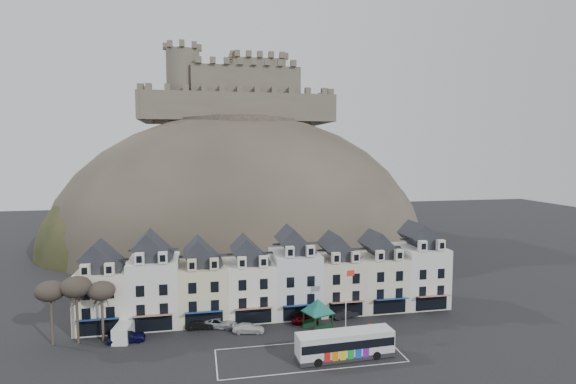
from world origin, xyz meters
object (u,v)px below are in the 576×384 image
object	(u,v)px
car_charcoal	(345,313)
red_buoy	(370,330)
bus_shelter	(318,306)
flagpole	(347,297)
white_van	(124,331)
car_silver	(219,323)
car_navy	(127,336)
bus	(345,343)
car_maroon	(305,319)
car_black	(200,324)
car_white	(248,328)

from	to	relation	value
car_charcoal	red_buoy	bearing A→B (deg)	175.04
bus_shelter	flagpole	xyz separation A→B (m)	(3.42, -1.86, 1.67)
white_van	car_silver	xyz separation A→B (m)	(12.31, 1.41, -0.35)
car_navy	car_charcoal	xyz separation A→B (m)	(30.00, 2.50, -0.12)
bus	car_maroon	size ratio (longest dim) A/B	2.99
bus	car_black	size ratio (longest dim) A/B	3.00
car_maroon	car_charcoal	xyz separation A→B (m)	(6.15, 1.07, 0.00)
red_buoy	car_maroon	distance (m)	9.42
car_white	bus	bearing A→B (deg)	-123.14
white_van	car_black	distance (m)	9.76
bus_shelter	car_black	size ratio (longest dim) A/B	1.65
white_van	car_white	distance (m)	16.09
bus	bus_shelter	bearing A→B (deg)	93.43
bus	white_van	bearing A→B (deg)	155.03
car_black	car_silver	bearing A→B (deg)	-84.66
car_charcoal	bus_shelter	bearing A→B (deg)	110.69
car_silver	car_charcoal	xyz separation A→B (m)	(18.13, 0.00, -0.02)
red_buoy	car_charcoal	bearing A→B (deg)	99.51
white_van	car_black	size ratio (longest dim) A/B	1.21
flagpole	bus	bearing A→B (deg)	-110.01
car_white	white_van	bearing A→B (deg)	96.18
white_van	red_buoy	bearing A→B (deg)	-2.93
red_buoy	flagpole	xyz separation A→B (m)	(-2.75, 1.60, 4.16)
white_van	car_black	world-z (taller)	white_van
bus_shelter	car_maroon	bearing A→B (deg)	95.41
car_black	flagpole	bearing A→B (deg)	-100.30
car_silver	car_maroon	distance (m)	12.03
car_black	car_charcoal	bearing A→B (deg)	-84.66
bus_shelter	car_charcoal	distance (m)	6.69
car_white	flagpole	bearing A→B (deg)	-92.60
bus_shelter	car_navy	world-z (taller)	bus_shelter
flagpole	car_black	world-z (taller)	flagpole
bus	car_navy	world-z (taller)	bus
red_buoy	flagpole	bearing A→B (deg)	149.76
white_van	car_white	size ratio (longest dim) A/B	1.10
flagpole	car_charcoal	bearing A→B (deg)	73.64
car_maroon	car_charcoal	bearing A→B (deg)	-69.35
bus_shelter	white_van	xyz separation A→B (m)	(-25.45, 2.11, -2.35)
red_buoy	car_charcoal	distance (m)	7.08
car_silver	car_white	bearing A→B (deg)	-105.47
bus	bus_shelter	world-z (taller)	bus_shelter
bus	bus_shelter	distance (m)	8.88
bus_shelter	car_maroon	size ratio (longest dim) A/B	1.65
bus	car_white	distance (m)	14.23
bus_shelter	white_van	world-z (taller)	bus_shelter
bus	flagpole	size ratio (longest dim) A/B	1.32
car_navy	car_maroon	world-z (taller)	car_navy
flagpole	white_van	world-z (taller)	flagpole
car_black	car_white	bearing A→B (deg)	-106.00
car_black	car_maroon	distance (m)	14.69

